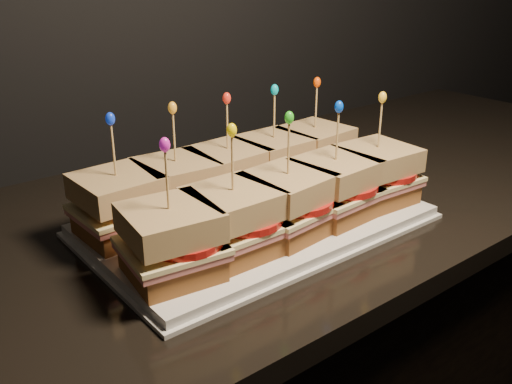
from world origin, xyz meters
TOP-DOWN VIEW (x-y plane):
  - granite_slab at (-0.38, 1.69)m, footprint 2.51×0.64m
  - platter at (-0.12, 1.61)m, footprint 0.46×0.29m
  - platter_rim at (-0.12, 1.61)m, footprint 0.48×0.30m
  - sandwich_0_bread_bot at (-0.30, 1.68)m, footprint 0.10×0.10m
  - sandwich_0_ham at (-0.30, 1.68)m, footprint 0.11×0.11m
  - sandwich_0_cheese at (-0.30, 1.68)m, footprint 0.11×0.11m
  - sandwich_0_tomato at (-0.29, 1.67)m, footprint 0.10×0.10m
  - sandwich_0_bread_top at (-0.30, 1.68)m, footprint 0.10×0.10m
  - sandwich_0_pick at (-0.30, 1.68)m, footprint 0.00×0.00m
  - sandwich_0_frill at (-0.30, 1.68)m, footprint 0.01×0.01m
  - sandwich_1_bread_bot at (-0.21, 1.68)m, footprint 0.11×0.11m
  - sandwich_1_ham at (-0.21, 1.68)m, footprint 0.12×0.11m
  - sandwich_1_cheese at (-0.21, 1.68)m, footprint 0.12×0.12m
  - sandwich_1_tomato at (-0.20, 1.67)m, footprint 0.10×0.10m
  - sandwich_1_bread_top at (-0.21, 1.68)m, footprint 0.11×0.11m
  - sandwich_1_pick at (-0.21, 1.68)m, footprint 0.00×0.00m
  - sandwich_1_frill at (-0.21, 1.68)m, footprint 0.01×0.01m
  - sandwich_2_bread_bot at (-0.12, 1.68)m, footprint 0.10×0.10m
  - sandwich_2_ham at (-0.12, 1.68)m, footprint 0.11×0.11m
  - sandwich_2_cheese at (-0.12, 1.68)m, footprint 0.12×0.11m
  - sandwich_2_tomato at (-0.11, 1.67)m, footprint 0.10×0.10m
  - sandwich_2_bread_top at (-0.12, 1.68)m, footprint 0.11×0.11m
  - sandwich_2_pick at (-0.12, 1.68)m, footprint 0.00×0.00m
  - sandwich_2_frill at (-0.12, 1.68)m, footprint 0.01×0.01m
  - sandwich_3_bread_bot at (-0.03, 1.68)m, footprint 0.10×0.10m
  - sandwich_3_ham at (-0.03, 1.68)m, footprint 0.11×0.10m
  - sandwich_3_cheese at (-0.03, 1.68)m, footprint 0.11×0.11m
  - sandwich_3_tomato at (-0.02, 1.67)m, footprint 0.10×0.10m
  - sandwich_3_bread_top at (-0.03, 1.68)m, footprint 0.10×0.10m
  - sandwich_3_pick at (-0.03, 1.68)m, footprint 0.00×0.00m
  - sandwich_3_frill at (-0.03, 1.68)m, footprint 0.01×0.01m
  - sandwich_4_bread_bot at (0.06, 1.68)m, footprint 0.11×0.11m
  - sandwich_4_ham at (0.06, 1.68)m, footprint 0.12×0.11m
  - sandwich_4_cheese at (0.06, 1.68)m, footprint 0.12×0.12m
  - sandwich_4_tomato at (0.07, 1.67)m, footprint 0.10×0.10m
  - sandwich_4_bread_top at (0.06, 1.68)m, footprint 0.11×0.11m
  - sandwich_4_pick at (0.06, 1.68)m, footprint 0.00×0.00m
  - sandwich_4_frill at (0.06, 1.68)m, footprint 0.01×0.01m
  - sandwich_5_bread_bot at (-0.30, 1.54)m, footprint 0.11×0.11m
  - sandwich_5_ham at (-0.30, 1.54)m, footprint 0.12×0.12m
  - sandwich_5_cheese at (-0.30, 1.54)m, footprint 0.12×0.12m
  - sandwich_5_tomato at (-0.29, 1.54)m, footprint 0.10×0.10m
  - sandwich_5_bread_top at (-0.30, 1.54)m, footprint 0.11×0.11m
  - sandwich_5_pick at (-0.30, 1.54)m, footprint 0.00×0.00m
  - sandwich_5_frill at (-0.30, 1.54)m, footprint 0.01×0.01m
  - sandwich_6_bread_bot at (-0.21, 1.54)m, footprint 0.10×0.10m
  - sandwich_6_ham at (-0.21, 1.54)m, footprint 0.11×0.10m
  - sandwich_6_cheese at (-0.21, 1.54)m, footprint 0.11×0.11m
  - sandwich_6_tomato at (-0.20, 1.54)m, footprint 0.10×0.10m
  - sandwich_6_bread_top at (-0.21, 1.54)m, footprint 0.10×0.10m
  - sandwich_6_pick at (-0.21, 1.54)m, footprint 0.00×0.00m
  - sandwich_6_frill at (-0.21, 1.54)m, footprint 0.01×0.01m
  - sandwich_7_bread_bot at (-0.12, 1.54)m, footprint 0.11×0.11m
  - sandwich_7_ham at (-0.12, 1.54)m, footprint 0.12×0.12m
  - sandwich_7_cheese at (-0.12, 1.54)m, footprint 0.12×0.12m
  - sandwich_7_tomato at (-0.11, 1.54)m, footprint 0.10×0.10m
  - sandwich_7_bread_top at (-0.12, 1.54)m, footprint 0.11×0.11m
  - sandwich_7_pick at (-0.12, 1.54)m, footprint 0.00×0.00m
  - sandwich_7_frill at (-0.12, 1.54)m, footprint 0.01×0.01m
  - sandwich_8_bread_bot at (-0.03, 1.54)m, footprint 0.10×0.10m
  - sandwich_8_ham at (-0.03, 1.54)m, footprint 0.11×0.11m
  - sandwich_8_cheese at (-0.03, 1.54)m, footprint 0.12×0.11m
  - sandwich_8_tomato at (-0.02, 1.54)m, footprint 0.10×0.10m
  - sandwich_8_bread_top at (-0.03, 1.54)m, footprint 0.11×0.11m
  - sandwich_8_pick at (-0.03, 1.54)m, footprint 0.00×0.00m
  - sandwich_8_frill at (-0.03, 1.54)m, footprint 0.01×0.01m
  - sandwich_9_bread_bot at (0.06, 1.54)m, footprint 0.10×0.10m
  - sandwich_9_ham at (0.06, 1.54)m, footprint 0.11×0.11m
  - sandwich_9_cheese at (0.06, 1.54)m, footprint 0.12×0.11m
  - sandwich_9_tomato at (0.07, 1.54)m, footprint 0.10×0.10m
  - sandwich_9_bread_top at (0.06, 1.54)m, footprint 0.11×0.11m
  - sandwich_9_pick at (0.06, 1.54)m, footprint 0.00×0.00m
  - sandwich_9_frill at (0.06, 1.54)m, footprint 0.01×0.01m

SIDE VIEW (x-z plane):
  - granite_slab at x=-0.38m, z-range 0.91..0.94m
  - platter_rim at x=-0.12m, z-range 0.94..0.95m
  - platter at x=-0.12m, z-range 0.94..0.96m
  - sandwich_0_bread_bot at x=-0.30m, z-range 0.96..0.99m
  - sandwich_1_bread_bot at x=-0.21m, z-range 0.96..0.99m
  - sandwich_2_bread_bot at x=-0.12m, z-range 0.96..0.99m
  - sandwich_3_bread_bot at x=-0.03m, z-range 0.96..0.99m
  - sandwich_4_bread_bot at x=0.06m, z-range 0.96..0.99m
  - sandwich_5_bread_bot at x=-0.30m, z-range 0.96..0.99m
  - sandwich_6_bread_bot at x=-0.21m, z-range 0.96..0.99m
  - sandwich_7_bread_bot at x=-0.12m, z-range 0.96..0.99m
  - sandwich_8_bread_bot at x=-0.03m, z-range 0.96..0.99m
  - sandwich_9_bread_bot at x=0.06m, z-range 0.96..0.99m
  - sandwich_0_ham at x=-0.30m, z-range 0.99..0.99m
  - sandwich_1_ham at x=-0.21m, z-range 0.99..0.99m
  - sandwich_2_ham at x=-0.12m, z-range 0.99..0.99m
  - sandwich_3_ham at x=-0.03m, z-range 0.99..0.99m
  - sandwich_4_ham at x=0.06m, z-range 0.99..0.99m
  - sandwich_5_ham at x=-0.30m, z-range 0.99..0.99m
  - sandwich_6_ham at x=-0.21m, z-range 0.99..0.99m
  - sandwich_7_ham at x=-0.12m, z-range 0.99..0.99m
  - sandwich_8_ham at x=-0.03m, z-range 0.99..0.99m
  - sandwich_9_ham at x=0.06m, z-range 0.99..0.99m
  - sandwich_0_cheese at x=-0.30m, z-range 0.99..1.00m
  - sandwich_1_cheese at x=-0.21m, z-range 0.99..1.00m
  - sandwich_2_cheese at x=-0.12m, z-range 0.99..1.00m
  - sandwich_3_cheese at x=-0.03m, z-range 0.99..1.00m
  - sandwich_4_cheese at x=0.06m, z-range 0.99..1.00m
  - sandwich_5_cheese at x=-0.30m, z-range 0.99..1.00m
  - sandwich_6_cheese at x=-0.21m, z-range 0.99..1.00m
  - sandwich_7_cheese at x=-0.12m, z-range 0.99..1.00m
  - sandwich_8_cheese at x=-0.03m, z-range 0.99..1.00m
  - sandwich_9_cheese at x=0.06m, z-range 0.99..1.00m
  - sandwich_0_tomato at x=-0.29m, z-range 1.00..1.01m
  - sandwich_1_tomato at x=-0.20m, z-range 1.00..1.01m
  - sandwich_2_tomato at x=-0.11m, z-range 1.00..1.01m
  - sandwich_3_tomato at x=-0.02m, z-range 1.00..1.01m
  - sandwich_4_tomato at x=0.07m, z-range 1.00..1.01m
  - sandwich_5_tomato at x=-0.29m, z-range 1.00..1.01m
  - sandwich_6_tomato at x=-0.20m, z-range 1.00..1.01m
  - sandwich_7_tomato at x=-0.11m, z-range 1.00..1.01m
  - sandwich_8_tomato at x=-0.02m, z-range 1.00..1.01m
  - sandwich_9_tomato at x=0.07m, z-range 1.00..1.01m
  - sandwich_0_bread_top at x=-0.30m, z-range 1.01..1.04m
  - sandwich_1_bread_top at x=-0.21m, z-range 1.01..1.04m
  - sandwich_2_bread_top at x=-0.12m, z-range 1.01..1.04m
  - sandwich_3_bread_top at x=-0.03m, z-range 1.01..1.04m
  - sandwich_4_bread_top at x=0.06m, z-range 1.01..1.04m
  - sandwich_5_bread_top at x=-0.30m, z-range 1.01..1.04m
  - sandwich_6_bread_top at x=-0.21m, z-range 1.01..1.04m
  - sandwich_7_bread_top at x=-0.12m, z-range 1.01..1.04m
  - sandwich_8_bread_top at x=-0.03m, z-range 1.01..1.04m
  - sandwich_9_bread_top at x=0.06m, z-range 1.01..1.04m
  - sandwich_0_pick at x=-0.30m, z-range 1.03..1.12m
  - sandwich_1_pick at x=-0.21m, z-range 1.03..1.12m
  - sandwich_2_pick at x=-0.12m, z-range 1.03..1.12m
  - sandwich_3_pick at x=-0.03m, z-range 1.03..1.12m
  - sandwich_4_pick at x=0.06m, z-range 1.03..1.12m
  - sandwich_5_pick at x=-0.30m, z-range 1.03..1.12m
  - sandwich_6_pick at x=-0.21m, z-range 1.03..1.12m
  - sandwich_7_pick at x=-0.12m, z-range 1.03..1.12m
  - sandwich_8_pick at x=-0.03m, z-range 1.03..1.12m
  - sandwich_9_pick at x=0.06m, z-range 1.03..1.12m
  - sandwich_0_frill at x=-0.30m, z-range 1.11..1.13m
  - sandwich_1_frill at x=-0.21m, z-range 1.11..1.13m
  - sandwich_2_frill at x=-0.12m, z-range 1.11..1.13m
  - sandwich_3_frill at x=-0.03m, z-range 1.11..1.13m
  - sandwich_4_frill at x=0.06m, z-range 1.11..1.13m
  - sandwich_5_frill at x=-0.30m, z-range 1.11..1.13m
  - sandwich_6_frill at x=-0.21m, z-range 1.11..1.13m
  - sandwich_7_frill at x=-0.12m, z-range 1.11..1.13m
  - sandwich_8_frill at x=-0.03m, z-range 1.11..1.13m
  - sandwich_9_frill at x=0.06m, z-range 1.11..1.13m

